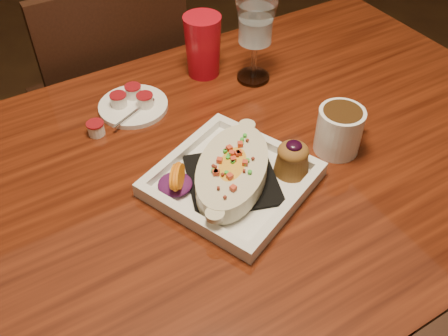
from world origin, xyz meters
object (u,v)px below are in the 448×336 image
chair_far (114,103)px  goblet (256,27)px  coffee_mug (340,128)px  saucer (133,104)px  table (217,201)px  red_tumbler (203,46)px  plate (237,173)px

chair_far → goblet: 0.60m
coffee_mug → saucer: bearing=121.8°
table → red_tumbler: red_tumbler is taller
plate → saucer: bearing=80.1°
table → coffee_mug: bearing=-17.1°
chair_far → red_tumbler: size_ratio=6.24×
plate → coffee_mug: size_ratio=2.67×
table → plate: 0.14m
table → red_tumbler: 0.38m
goblet → saucer: 0.32m
saucer → red_tumbler: bearing=11.7°
plate → table: bearing=79.1°
table → plate: (0.01, -0.06, 0.13)m
goblet → saucer: bearing=172.3°
plate → goblet: goblet is taller
goblet → saucer: size_ratio=1.27×
chair_far → saucer: 0.45m
plate → saucer: size_ratio=2.22×
goblet → coffee_mug: bearing=-88.4°
chair_far → red_tumbler: chair_far is taller
plate → goblet: bearing=28.8°
coffee_mug → saucer: (-0.31, 0.34, -0.04)m
chair_far → saucer: size_ratio=5.98×
goblet → red_tumbler: (-0.09, 0.08, -0.06)m
goblet → red_tumbler: 0.14m
table → chair_far: 0.65m
chair_far → plate: chair_far is taller
chair_far → saucer: bearing=80.4°
red_tumbler → plate: bearing=-110.0°
plate → red_tumbler: bearing=47.2°
plate → coffee_mug: coffee_mug is taller
plate → coffee_mug: 0.23m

